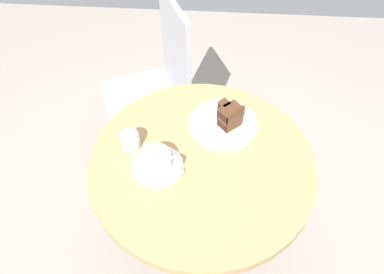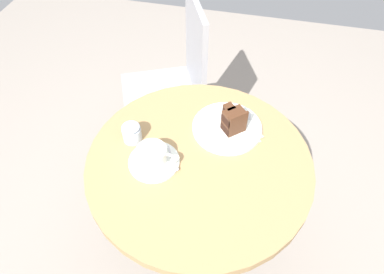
{
  "view_description": "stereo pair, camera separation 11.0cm",
  "coord_description": "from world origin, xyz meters",
  "px_view_note": "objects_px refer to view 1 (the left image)",
  "views": [
    {
      "loc": [
        0.02,
        -0.66,
        1.61
      ],
      "look_at": [
        -0.04,
        0.05,
        0.77
      ],
      "focal_mm": 32.0,
      "sensor_mm": 36.0,
      "label": 1
    },
    {
      "loc": [
        0.13,
        -0.64,
        1.61
      ],
      "look_at": [
        -0.04,
        0.05,
        0.77
      ],
      "focal_mm": 32.0,
      "sensor_mm": 36.0,
      "label": 2
    }
  ],
  "objects_px": {
    "coffee_cup": "(156,160)",
    "fork": "(230,112)",
    "cake_plate": "(223,124)",
    "sugar_pot": "(130,139)",
    "saucer": "(158,166)",
    "cafe_chair": "(160,79)",
    "cake_slice": "(229,116)",
    "teaspoon": "(177,164)",
    "napkin": "(235,128)"
  },
  "relations": [
    {
      "from": "fork",
      "to": "cafe_chair",
      "type": "height_order",
      "value": "cafe_chair"
    },
    {
      "from": "cake_slice",
      "to": "napkin",
      "type": "distance_m",
      "value": 0.06
    },
    {
      "from": "coffee_cup",
      "to": "sugar_pot",
      "type": "bearing_deg",
      "value": 140.63
    },
    {
      "from": "saucer",
      "to": "fork",
      "type": "relative_size",
      "value": 1.21
    },
    {
      "from": "cake_plate",
      "to": "sugar_pot",
      "type": "relative_size",
      "value": 3.51
    },
    {
      "from": "coffee_cup",
      "to": "sugar_pot",
      "type": "xyz_separation_m",
      "value": [
        -0.1,
        0.08,
        -0.01
      ]
    },
    {
      "from": "saucer",
      "to": "fork",
      "type": "bearing_deg",
      "value": 47.57
    },
    {
      "from": "saucer",
      "to": "cake_slice",
      "type": "xyz_separation_m",
      "value": [
        0.22,
        0.19,
        0.05
      ]
    },
    {
      "from": "cake_plate",
      "to": "sugar_pot",
      "type": "xyz_separation_m",
      "value": [
        -0.3,
        -0.12,
        0.03
      ]
    },
    {
      "from": "coffee_cup",
      "to": "fork",
      "type": "relative_size",
      "value": 0.95
    },
    {
      "from": "sugar_pot",
      "to": "coffee_cup",
      "type": "bearing_deg",
      "value": -39.37
    },
    {
      "from": "fork",
      "to": "napkin",
      "type": "bearing_deg",
      "value": -84.27
    },
    {
      "from": "fork",
      "to": "sugar_pot",
      "type": "xyz_separation_m",
      "value": [
        -0.32,
        -0.17,
        0.02
      ]
    },
    {
      "from": "teaspoon",
      "to": "cake_slice",
      "type": "height_order",
      "value": "cake_slice"
    },
    {
      "from": "cake_slice",
      "to": "sugar_pot",
      "type": "bearing_deg",
      "value": -160.42
    },
    {
      "from": "coffee_cup",
      "to": "cake_slice",
      "type": "relative_size",
      "value": 1.4
    },
    {
      "from": "saucer",
      "to": "cake_plate",
      "type": "distance_m",
      "value": 0.28
    },
    {
      "from": "saucer",
      "to": "cafe_chair",
      "type": "distance_m",
      "value": 0.69
    },
    {
      "from": "napkin",
      "to": "cafe_chair",
      "type": "xyz_separation_m",
      "value": [
        -0.34,
        0.47,
        -0.2
      ]
    },
    {
      "from": "cake_slice",
      "to": "fork",
      "type": "distance_m",
      "value": 0.07
    },
    {
      "from": "cake_slice",
      "to": "cafe_chair",
      "type": "height_order",
      "value": "cafe_chair"
    },
    {
      "from": "teaspoon",
      "to": "cake_plate",
      "type": "relative_size",
      "value": 0.38
    },
    {
      "from": "coffee_cup",
      "to": "teaspoon",
      "type": "relative_size",
      "value": 1.39
    },
    {
      "from": "coffee_cup",
      "to": "cake_plate",
      "type": "height_order",
      "value": "coffee_cup"
    },
    {
      "from": "coffee_cup",
      "to": "teaspoon",
      "type": "height_order",
      "value": "coffee_cup"
    },
    {
      "from": "teaspoon",
      "to": "cafe_chair",
      "type": "relative_size",
      "value": 0.1
    },
    {
      "from": "fork",
      "to": "sugar_pot",
      "type": "relative_size",
      "value": 1.97
    },
    {
      "from": "cafe_chair",
      "to": "coffee_cup",
      "type": "bearing_deg",
      "value": -16.21
    },
    {
      "from": "saucer",
      "to": "cake_slice",
      "type": "distance_m",
      "value": 0.29
    },
    {
      "from": "sugar_pot",
      "to": "napkin",
      "type": "bearing_deg",
      "value": 16.97
    },
    {
      "from": "cafe_chair",
      "to": "sugar_pot",
      "type": "xyz_separation_m",
      "value": [
        -0.0,
        -0.58,
        0.23
      ]
    },
    {
      "from": "teaspoon",
      "to": "cafe_chair",
      "type": "xyz_separation_m",
      "value": [
        -0.16,
        0.65,
        -0.21
      ]
    },
    {
      "from": "cake_slice",
      "to": "napkin",
      "type": "bearing_deg",
      "value": -20.11
    },
    {
      "from": "fork",
      "to": "sugar_pot",
      "type": "distance_m",
      "value": 0.37
    },
    {
      "from": "cake_plate",
      "to": "cafe_chair",
      "type": "xyz_separation_m",
      "value": [
        -0.3,
        0.46,
        -0.2
      ]
    },
    {
      "from": "saucer",
      "to": "napkin",
      "type": "distance_m",
      "value": 0.3
    },
    {
      "from": "saucer",
      "to": "coffee_cup",
      "type": "relative_size",
      "value": 1.27
    },
    {
      "from": "saucer",
      "to": "teaspoon",
      "type": "relative_size",
      "value": 1.77
    },
    {
      "from": "coffee_cup",
      "to": "napkin",
      "type": "xyz_separation_m",
      "value": [
        0.24,
        0.18,
        -0.04
      ]
    },
    {
      "from": "teaspoon",
      "to": "napkin",
      "type": "bearing_deg",
      "value": 103.63
    },
    {
      "from": "saucer",
      "to": "coffee_cup",
      "type": "bearing_deg",
      "value": -110.37
    },
    {
      "from": "saucer",
      "to": "cake_plate",
      "type": "bearing_deg",
      "value": 43.97
    },
    {
      "from": "napkin",
      "to": "sugar_pot",
      "type": "xyz_separation_m",
      "value": [
        -0.34,
        -0.1,
        0.03
      ]
    },
    {
      "from": "sugar_pot",
      "to": "fork",
      "type": "bearing_deg",
      "value": 27.63
    },
    {
      "from": "teaspoon",
      "to": "cafe_chair",
      "type": "distance_m",
      "value": 0.7
    },
    {
      "from": "teaspoon",
      "to": "cafe_chair",
      "type": "height_order",
      "value": "cafe_chair"
    },
    {
      "from": "saucer",
      "to": "cafe_chair",
      "type": "bearing_deg",
      "value": 98.46
    },
    {
      "from": "cafe_chair",
      "to": "fork",
      "type": "bearing_deg",
      "value": 13.82
    },
    {
      "from": "cake_plate",
      "to": "napkin",
      "type": "bearing_deg",
      "value": -17.05
    },
    {
      "from": "napkin",
      "to": "cafe_chair",
      "type": "height_order",
      "value": "cafe_chair"
    }
  ]
}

